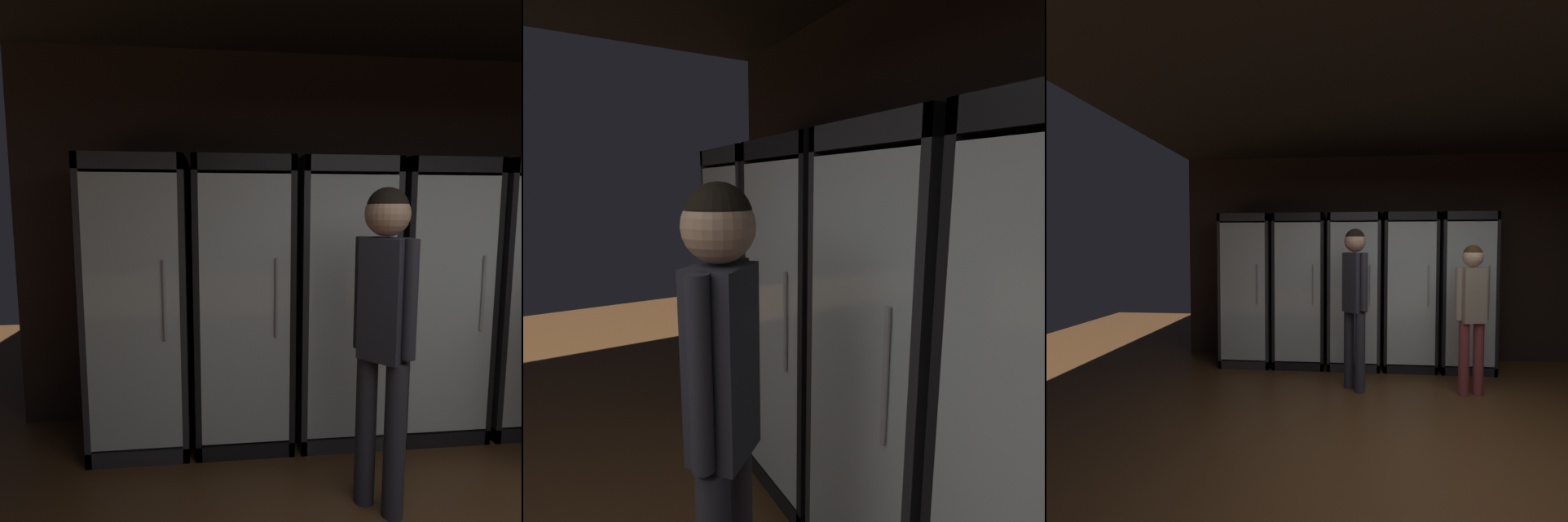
# 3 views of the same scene
# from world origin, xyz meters

# --- Properties ---
(cooler_far_left) EXTENTS (0.65, 0.68, 1.97)m
(cooler_far_left) POSITION_xyz_m (-2.04, 2.70, 0.96)
(cooler_far_left) COLOR #2B2B30
(cooler_far_left) RESTS_ON ground
(cooler_left) EXTENTS (0.65, 0.68, 1.97)m
(cooler_left) POSITION_xyz_m (-1.34, 2.70, 0.97)
(cooler_left) COLOR black
(cooler_left) RESTS_ON ground
(cooler_center) EXTENTS (0.65, 0.68, 1.97)m
(cooler_center) POSITION_xyz_m (-0.65, 2.70, 0.96)
(cooler_center) COLOR #2B2B30
(cooler_center) RESTS_ON ground
(shopper_far) EXTENTS (0.27, 0.28, 1.75)m
(shopper_far) POSITION_xyz_m (-0.66, 1.79, 1.09)
(shopper_far) COLOR #2D2D38
(shopper_far) RESTS_ON ground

